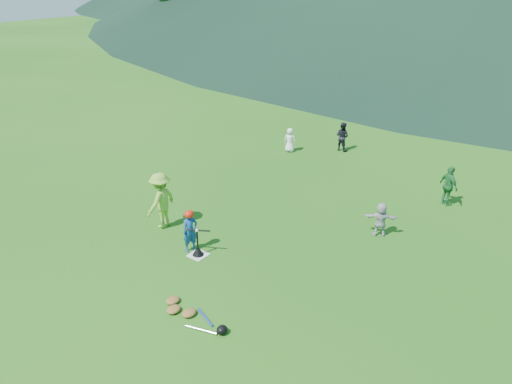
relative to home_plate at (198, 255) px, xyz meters
The scene contains 13 objects.
ground 0.01m from the home_plate, ahead, with size 120.00×120.00×0.00m, color #1D5513.
home_plate is the anchor object (origin of this frame).
baseball 0.73m from the home_plate, ahead, with size 0.08×0.08×0.08m, color white.
batter_child 0.66m from the home_plate, 165.83° to the left, with size 0.42×0.27×1.15m, color navy.
adult_coach 2.16m from the home_plate, 163.24° to the left, with size 1.06×0.61×1.64m, color #83B936.
fielder_a 8.42m from the home_plate, 107.11° to the left, with size 0.48×0.31×0.98m, color white.
fielder_b 9.50m from the home_plate, 95.30° to the left, with size 0.57×0.44×1.18m, color black.
fielder_c 8.08m from the home_plate, 58.89° to the left, with size 0.75×0.31×1.28m, color #227133.
fielder_d 5.08m from the home_plate, 49.16° to the left, with size 0.92×0.29×0.99m, color #BDBDBD.
batting_tee 0.12m from the home_plate, ahead, with size 0.30×0.30×0.68m.
batter_gear 1.07m from the home_plate, 164.88° to the left, with size 0.71×0.32×0.51m.
equipment_pile 2.44m from the home_plate, 51.76° to the right, with size 1.80×0.62×0.19m.
outfield_fence 28.01m from the home_plate, 90.00° to the left, with size 70.07×0.08×1.33m.
Camera 1 is at (7.88, -7.97, 6.89)m, focal length 35.00 mm.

